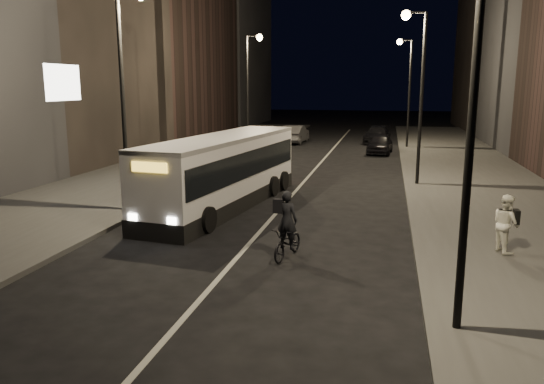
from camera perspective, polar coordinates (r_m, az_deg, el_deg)
The scene contains 15 objects.
ground at distance 15.72m, azimuth -3.46°, elevation -6.71°, with size 180.00×180.00×0.00m, color black.
sidewalk_right at distance 29.11m, azimuth 20.82°, elevation 1.19°, with size 7.00×70.00×0.16m, color #3C3C3A.
sidewalk_left at distance 31.40m, azimuth -11.53°, elevation 2.42°, with size 7.00×70.00×0.16m, color #3C3C3A.
building_row_left at distance 47.73m, azimuth -13.43°, elevation 18.53°, with size 8.00×61.00×22.00m, color black.
streetlight_right_near at distance 10.45m, azimuth 19.64°, elevation 13.36°, with size 1.20×0.44×8.12m.
streetlight_right_mid at distance 26.40m, azimuth 15.32°, elevation 12.09°, with size 1.20×0.44×8.12m.
streetlight_right_far at distance 42.38m, azimuth 14.26°, elevation 11.76°, with size 1.20×0.44×8.12m.
streetlight_left_near at distance 20.64m, azimuth -15.24°, elevation 12.37°, with size 1.20×0.44×8.12m.
streetlight_left_far at distance 37.57m, azimuth -2.30°, elevation 12.18°, with size 1.20×0.44×8.12m.
city_bus at distance 21.51m, azimuth -5.18°, elevation 2.53°, with size 3.68×10.89×2.88m.
cyclist_on_bicycle at distance 15.16m, azimuth 1.70°, elevation -4.73°, with size 0.98×1.84×2.01m.
pedestrian_woman at distance 16.59m, azimuth 23.85°, elevation -3.11°, with size 0.82×0.64×1.69m, color white.
car_near at distance 39.16m, azimuth 11.54°, elevation 5.09°, with size 1.65×4.10×1.40m, color black.
car_mid at distance 45.40m, azimuth 2.49°, elevation 6.24°, with size 1.61×4.62×1.52m, color #38393B.
car_far at distance 46.14m, azimuth 11.25°, elevation 6.05°, with size 1.97×4.86×1.41m, color black.
Camera 1 is at (4.09, -14.36, 4.90)m, focal length 35.00 mm.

